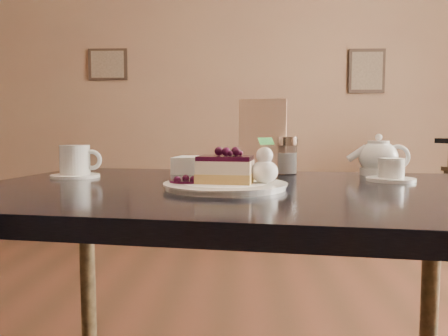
{
  "coord_description": "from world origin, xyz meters",
  "views": [
    {
      "loc": [
        0.22,
        -0.67,
        0.85
      ],
      "look_at": [
        0.18,
        0.18,
        0.77
      ],
      "focal_mm": 35.0,
      "sensor_mm": 36.0,
      "label": 1
    }
  ],
  "objects_px": {
    "coffee_set": "(76,163)",
    "tea_set": "(380,161)",
    "dessert_plate": "(225,186)",
    "cheesecake_slice": "(225,170)",
    "main_table": "(229,219)"
  },
  "relations": [
    {
      "from": "cheesecake_slice",
      "to": "tea_set",
      "type": "distance_m",
      "value": 0.49
    },
    {
      "from": "coffee_set",
      "to": "tea_set",
      "type": "bearing_deg",
      "value": 4.51
    },
    {
      "from": "main_table",
      "to": "cheesecake_slice",
      "type": "xyz_separation_m",
      "value": [
        -0.01,
        -0.05,
        0.12
      ]
    },
    {
      "from": "coffee_set",
      "to": "tea_set",
      "type": "xyz_separation_m",
      "value": [
        0.81,
        0.06,
        0.0
      ]
    },
    {
      "from": "main_table",
      "to": "cheesecake_slice",
      "type": "relative_size",
      "value": 9.95
    },
    {
      "from": "coffee_set",
      "to": "tea_set",
      "type": "height_order",
      "value": "tea_set"
    },
    {
      "from": "main_table",
      "to": "dessert_plate",
      "type": "height_order",
      "value": "dessert_plate"
    },
    {
      "from": "cheesecake_slice",
      "to": "tea_set",
      "type": "xyz_separation_m",
      "value": [
        0.41,
        0.27,
        0.0
      ]
    },
    {
      "from": "cheesecake_slice",
      "to": "tea_set",
      "type": "relative_size",
      "value": 0.49
    },
    {
      "from": "cheesecake_slice",
      "to": "coffee_set",
      "type": "height_order",
      "value": "coffee_set"
    },
    {
      "from": "dessert_plate",
      "to": "tea_set",
      "type": "bearing_deg",
      "value": 33.54
    },
    {
      "from": "dessert_plate",
      "to": "cheesecake_slice",
      "type": "distance_m",
      "value": 0.03
    },
    {
      "from": "main_table",
      "to": "coffee_set",
      "type": "bearing_deg",
      "value": 166.6
    },
    {
      "from": "dessert_plate",
      "to": "tea_set",
      "type": "height_order",
      "value": "tea_set"
    },
    {
      "from": "dessert_plate",
      "to": "tea_set",
      "type": "distance_m",
      "value": 0.49
    }
  ]
}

